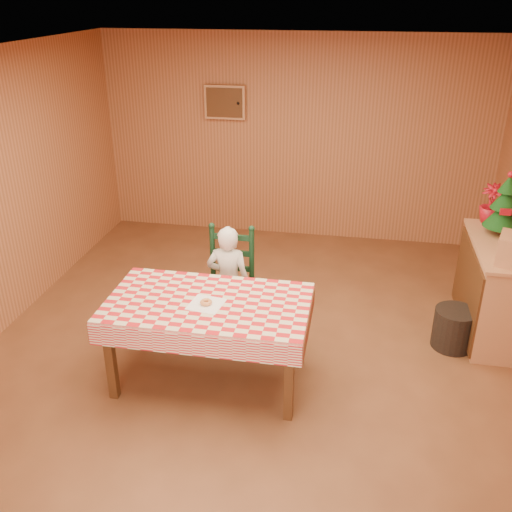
{
  "coord_description": "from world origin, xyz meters",
  "views": [
    {
      "loc": [
        0.81,
        -4.2,
        3.07
      ],
      "look_at": [
        0.0,
        0.2,
        0.95
      ],
      "focal_mm": 40.0,
      "sensor_mm": 36.0,
      "label": 1
    }
  ],
  "objects_px": {
    "ladder_chair": "(230,285)",
    "shelf_unit": "(494,289)",
    "dining_table": "(208,310)",
    "storage_bin": "(454,328)",
    "christmas_tree": "(505,206)",
    "seated_child": "(228,282)"
  },
  "relations": [
    {
      "from": "dining_table",
      "to": "storage_bin",
      "type": "bearing_deg",
      "value": 23.0
    },
    {
      "from": "ladder_chair",
      "to": "christmas_tree",
      "type": "distance_m",
      "value": 2.68
    },
    {
      "from": "dining_table",
      "to": "christmas_tree",
      "type": "height_order",
      "value": "christmas_tree"
    },
    {
      "from": "ladder_chair",
      "to": "shelf_unit",
      "type": "xyz_separation_m",
      "value": [
        2.48,
        0.45,
        -0.04
      ]
    },
    {
      "from": "dining_table",
      "to": "shelf_unit",
      "type": "distance_m",
      "value": 2.78
    },
    {
      "from": "christmas_tree",
      "to": "seated_child",
      "type": "bearing_deg",
      "value": -163.18
    },
    {
      "from": "seated_child",
      "to": "christmas_tree",
      "type": "bearing_deg",
      "value": -163.18
    },
    {
      "from": "shelf_unit",
      "to": "storage_bin",
      "type": "xyz_separation_m",
      "value": [
        -0.37,
        -0.34,
        -0.27
      ]
    },
    {
      "from": "seated_child",
      "to": "shelf_unit",
      "type": "distance_m",
      "value": 2.53
    },
    {
      "from": "christmas_tree",
      "to": "ladder_chair",
      "type": "bearing_deg",
      "value": -164.39
    },
    {
      "from": "dining_table",
      "to": "ladder_chair",
      "type": "height_order",
      "value": "ladder_chair"
    },
    {
      "from": "ladder_chair",
      "to": "storage_bin",
      "type": "bearing_deg",
      "value": 2.9
    },
    {
      "from": "shelf_unit",
      "to": "dining_table",
      "type": "bearing_deg",
      "value": -153.57
    },
    {
      "from": "seated_child",
      "to": "dining_table",
      "type": "bearing_deg",
      "value": 90.0
    },
    {
      "from": "dining_table",
      "to": "christmas_tree",
      "type": "distance_m",
      "value": 2.94
    },
    {
      "from": "ladder_chair",
      "to": "christmas_tree",
      "type": "relative_size",
      "value": 1.74
    },
    {
      "from": "ladder_chair",
      "to": "storage_bin",
      "type": "relative_size",
      "value": 2.81
    },
    {
      "from": "dining_table",
      "to": "christmas_tree",
      "type": "bearing_deg",
      "value": 30.78
    },
    {
      "from": "christmas_tree",
      "to": "storage_bin",
      "type": "relative_size",
      "value": 1.61
    },
    {
      "from": "shelf_unit",
      "to": "storage_bin",
      "type": "bearing_deg",
      "value": -137.86
    },
    {
      "from": "shelf_unit",
      "to": "christmas_tree",
      "type": "height_order",
      "value": "christmas_tree"
    },
    {
      "from": "shelf_unit",
      "to": "christmas_tree",
      "type": "bearing_deg",
      "value": 88.02
    }
  ]
}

